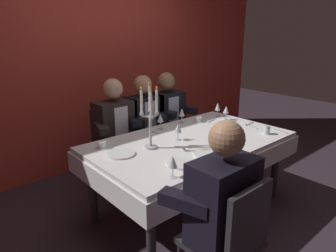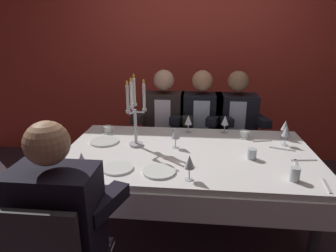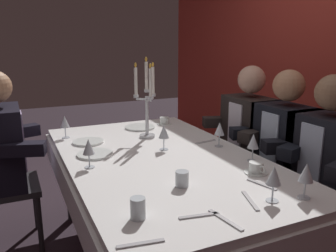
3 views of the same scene
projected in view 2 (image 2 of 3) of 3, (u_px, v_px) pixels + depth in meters
name	position (u px, v px, depth m)	size (l,w,h in m)	color
ground_plane	(187.00, 232.00, 2.46)	(12.00, 12.00, 0.00)	#352830
back_wall	(194.00, 53.00, 3.59)	(6.00, 0.12, 2.70)	#C13B2F
dining_table	(188.00, 165.00, 2.26)	(1.94, 1.14, 0.74)	white
candelabra	(135.00, 115.00, 2.25)	(0.15, 0.17, 0.57)	silver
dinner_plate_0	(104.00, 141.00, 2.40)	(0.24, 0.24, 0.01)	white
dinner_plate_1	(118.00, 168.00, 1.94)	(0.21, 0.21, 0.01)	white
dinner_plate_2	(159.00, 171.00, 1.90)	(0.22, 0.22, 0.01)	white
wine_glass_0	(82.00, 160.00, 1.81)	(0.07, 0.07, 0.16)	silver
wine_glass_1	(188.00, 120.00, 2.59)	(0.07, 0.07, 0.16)	silver
wine_glass_2	(285.00, 126.00, 2.44)	(0.07, 0.07, 0.16)	silver
wine_glass_3	(286.00, 132.00, 2.30)	(0.07, 0.07, 0.16)	silver
wine_glass_4	(189.00, 162.00, 1.77)	(0.07, 0.07, 0.16)	silver
wine_glass_5	(176.00, 134.00, 2.26)	(0.07, 0.07, 0.16)	silver
wine_glass_6	(225.00, 121.00, 2.58)	(0.07, 0.07, 0.16)	silver
water_tumbler_0	(252.00, 154.00, 2.09)	(0.07, 0.07, 0.08)	silver
water_tumbler_1	(295.00, 174.00, 1.78)	(0.06, 0.06, 0.09)	silver
coffee_cup_0	(244.00, 135.00, 2.50)	(0.13, 0.12, 0.06)	white
coffee_cup_1	(108.00, 130.00, 2.62)	(0.13, 0.12, 0.06)	white
fork_0	(327.00, 186.00, 1.73)	(0.17, 0.02, 0.01)	#B7B7BC
knife_1	(304.00, 160.00, 2.07)	(0.19, 0.02, 0.01)	#B7B7BC
spoon_2	(262.00, 141.00, 2.42)	(0.17, 0.02, 0.01)	#B7B7BC
spoon_3	(174.00, 133.00, 2.61)	(0.17, 0.02, 0.01)	#B7B7BC
spoon_4	(297.00, 164.00, 2.00)	(0.17, 0.02, 0.01)	#B7B7BC
knife_5	(282.00, 149.00, 2.26)	(0.19, 0.02, 0.01)	#B7B7BC
seated_diner_0	(57.00, 218.00, 1.45)	(0.63, 0.48, 1.24)	#2B292C
seated_diner_1	(164.00, 117.00, 3.09)	(0.63, 0.48, 1.24)	#2B292C
seated_diner_2	(201.00, 119.00, 3.05)	(0.63, 0.48, 1.24)	#2B292C
seated_diner_3	(235.00, 120.00, 3.02)	(0.63, 0.48, 1.24)	#2B292C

